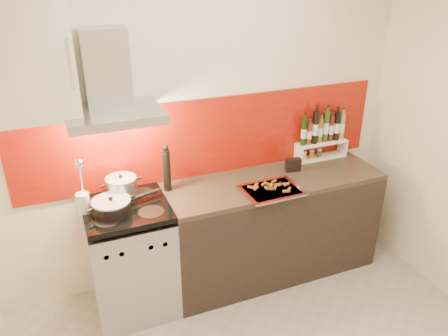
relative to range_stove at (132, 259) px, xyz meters
name	(u,v)px	position (x,y,z in m)	size (l,w,h in m)	color
back_wall	(203,128)	(0.70, 0.30, 0.86)	(3.40, 0.02, 2.60)	silver
backsplash	(209,137)	(0.75, 0.29, 0.78)	(3.00, 0.02, 0.64)	#931F08
range_stove	(132,259)	(0.00, 0.00, 0.00)	(0.60, 0.60, 0.91)	#B7B7BA
counter	(272,226)	(1.20, 0.00, 0.01)	(1.80, 0.60, 0.90)	black
range_hood	(109,87)	(0.00, 0.14, 1.30)	(0.62, 0.50, 0.61)	#B7B7BA
upper_cabinet	(12,62)	(-0.55, 0.13, 1.51)	(0.70, 0.35, 0.72)	silver
stock_pot	(122,188)	(0.00, 0.13, 0.55)	(0.23, 0.23, 0.19)	#B7B7BA
saute_pan	(113,206)	(-0.09, -0.05, 0.52)	(0.51, 0.27, 0.12)	black
utensil_jar	(83,197)	(-0.28, 0.02, 0.59)	(0.09, 0.14, 0.44)	silver
pepper_mill	(167,169)	(0.35, 0.14, 0.64)	(0.06, 0.06, 0.37)	black
step_shelf	(323,137)	(1.78, 0.21, 0.66)	(0.48, 0.13, 0.44)	white
caddy_box	(293,165)	(1.41, 0.07, 0.52)	(0.13, 0.05, 0.11)	black
baking_tray	(272,190)	(1.07, -0.19, 0.47)	(0.45, 0.35, 0.03)	silver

